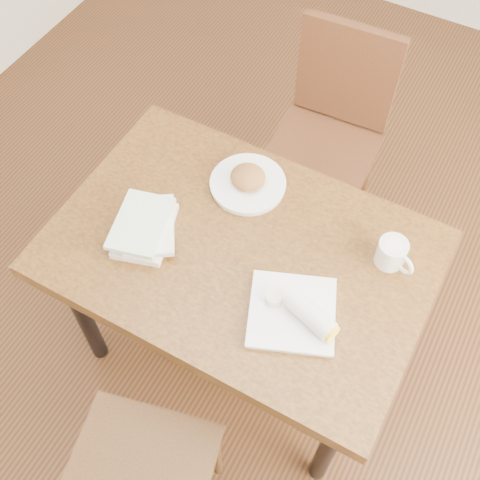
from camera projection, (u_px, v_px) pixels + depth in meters
The scene contains 8 objects.
ground at pixel (240, 346), 2.51m from camera, with size 4.00×5.00×0.01m, color #472814.
room_walls at pixel (240, 1), 1.15m from camera, with size 4.02×5.02×2.80m.
table at pixel (240, 263), 1.96m from camera, with size 1.19×0.80×0.75m.
chair_far at pixel (331, 125), 2.46m from camera, with size 0.44×0.44×0.95m.
plate_scone at pixel (248, 182), 2.00m from camera, with size 0.26×0.26×0.08m.
coffee_mug at pixel (393, 253), 1.82m from camera, with size 0.13×0.09×0.09m.
plate_burrito at pixel (298, 313), 1.73m from camera, with size 0.33×0.33×0.08m.
book_stack at pixel (145, 227), 1.89m from camera, with size 0.25×0.28×0.06m.
Camera 1 is at (0.49, -0.89, 2.34)m, focal length 45.00 mm.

